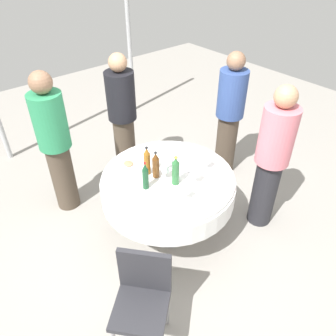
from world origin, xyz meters
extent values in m
plane|color=gray|center=(0.00, 0.00, 0.00)|extent=(10.00, 10.00, 0.00)
cylinder|color=white|center=(0.00, 0.00, 0.72)|extent=(1.31, 1.31, 0.04)
cylinder|color=white|center=(0.00, 0.00, 0.59)|extent=(1.34, 1.34, 0.22)
cylinder|color=slate|center=(0.00, 0.00, 0.24)|extent=(0.14, 0.14, 0.48)
cylinder|color=slate|center=(0.00, 0.00, 0.01)|extent=(0.56, 0.56, 0.03)
cylinder|color=#194728|center=(0.00, -0.27, 0.84)|extent=(0.06, 0.06, 0.21)
cone|color=#194728|center=(0.00, -0.27, 0.98)|extent=(0.05, 0.05, 0.07)
cylinder|color=red|center=(0.00, -0.27, 1.02)|extent=(0.02, 0.02, 0.01)
cylinder|color=#8C5619|center=(-0.17, -0.12, 0.86)|extent=(0.06, 0.06, 0.23)
cone|color=#8C5619|center=(-0.17, -0.12, 1.00)|extent=(0.06, 0.06, 0.06)
cylinder|color=black|center=(-0.17, -0.12, 1.04)|extent=(0.03, 0.03, 0.01)
cylinder|color=#593314|center=(-0.07, -0.09, 0.84)|extent=(0.07, 0.07, 0.21)
cone|color=#593314|center=(-0.07, -0.09, 0.98)|extent=(0.06, 0.06, 0.06)
cylinder|color=black|center=(-0.07, -0.09, 1.02)|extent=(0.03, 0.03, 0.01)
cylinder|color=#2D6B38|center=(0.13, -0.02, 0.86)|extent=(0.07, 0.07, 0.24)
cone|color=#2D6B38|center=(0.13, -0.02, 1.01)|extent=(0.06, 0.06, 0.06)
cylinder|color=gold|center=(0.13, -0.02, 1.04)|extent=(0.03, 0.03, 0.01)
cylinder|color=white|center=(0.01, -0.04, 0.74)|extent=(0.06, 0.06, 0.00)
cylinder|color=white|center=(0.01, -0.04, 0.78)|extent=(0.01, 0.01, 0.08)
cylinder|color=white|center=(0.01, -0.04, 0.86)|extent=(0.08, 0.08, 0.08)
cylinder|color=white|center=(-0.09, 0.10, 0.74)|extent=(0.06, 0.06, 0.00)
cylinder|color=white|center=(-0.09, 0.10, 0.78)|extent=(0.01, 0.01, 0.07)
cylinder|color=white|center=(-0.09, 0.10, 0.85)|extent=(0.07, 0.07, 0.08)
cylinder|color=maroon|center=(-0.09, 0.10, 0.83)|extent=(0.06, 0.06, 0.03)
cylinder|color=white|center=(0.25, 0.13, 0.74)|extent=(0.06, 0.06, 0.00)
cylinder|color=white|center=(0.25, 0.13, 0.79)|extent=(0.01, 0.01, 0.08)
cylinder|color=white|center=(0.25, 0.13, 0.86)|extent=(0.07, 0.07, 0.07)
cylinder|color=white|center=(0.15, 0.38, 0.74)|extent=(0.06, 0.06, 0.00)
cylinder|color=white|center=(0.15, 0.38, 0.78)|extent=(0.01, 0.01, 0.07)
cylinder|color=white|center=(0.15, 0.38, 0.85)|extent=(0.07, 0.07, 0.07)
cylinder|color=white|center=(0.36, -0.09, 0.74)|extent=(0.06, 0.06, 0.00)
cylinder|color=white|center=(0.36, -0.09, 0.78)|extent=(0.01, 0.01, 0.08)
cylinder|color=white|center=(0.36, -0.09, 0.85)|extent=(0.06, 0.06, 0.06)
cylinder|color=gold|center=(0.36, -0.09, 0.83)|extent=(0.05, 0.05, 0.02)
cylinder|color=white|center=(0.20, -0.27, 0.75)|extent=(0.21, 0.21, 0.02)
cylinder|color=white|center=(-0.39, -0.19, 0.75)|extent=(0.23, 0.23, 0.02)
ellipsoid|color=tan|center=(-0.39, -0.19, 0.77)|extent=(0.11, 0.09, 0.02)
cube|color=silver|center=(-0.07, -0.50, 0.74)|extent=(0.17, 0.10, 0.00)
cube|color=silver|center=(0.43, 0.05, 0.74)|extent=(0.06, 0.18, 0.00)
cube|color=silver|center=(0.08, 0.20, 0.74)|extent=(0.13, 0.14, 0.00)
cube|color=white|center=(-0.14, 0.35, 0.75)|extent=(0.21, 0.21, 0.02)
cylinder|color=#4C3F33|center=(-0.35, 1.29, 0.41)|extent=(0.26, 0.26, 0.83)
cylinder|color=#334C8C|center=(-0.35, 1.29, 1.11)|extent=(0.34, 0.34, 0.57)
sphere|color=#8C664C|center=(-0.35, 1.29, 1.50)|extent=(0.21, 0.21, 0.21)
cylinder|color=#26262B|center=(0.56, 0.89, 0.41)|extent=(0.26, 0.26, 0.81)
cylinder|color=#D8727F|center=(0.56, 0.89, 1.11)|extent=(0.34, 0.34, 0.59)
sphere|color=tan|center=(0.56, 0.89, 1.51)|extent=(0.21, 0.21, 0.21)
cylinder|color=#4C3F33|center=(-1.09, -0.65, 0.41)|extent=(0.26, 0.26, 0.83)
cylinder|color=#2D8C59|center=(-1.09, -0.65, 1.13)|extent=(0.34, 0.34, 0.60)
sphere|color=#8C664C|center=(-1.09, -0.65, 1.54)|extent=(0.23, 0.23, 0.23)
cylinder|color=#4C3F33|center=(-1.12, 0.23, 0.42)|extent=(0.26, 0.26, 0.84)
cylinder|color=black|center=(-1.12, 0.23, 1.13)|extent=(0.34, 0.34, 0.57)
sphere|color=tan|center=(-1.12, 0.23, 1.52)|extent=(0.21, 0.21, 0.21)
cube|color=#2D2D33|center=(0.80, -0.94, 0.45)|extent=(0.56, 0.56, 0.04)
cube|color=#2D2D33|center=(0.68, -0.81, 0.66)|extent=(0.33, 0.29, 0.42)
cylinder|color=gray|center=(0.56, -0.92, 0.21)|extent=(0.03, 0.03, 0.43)
cylinder|color=gray|center=(0.82, -0.70, 0.21)|extent=(0.03, 0.03, 0.43)
cylinder|color=#B2B5B7|center=(-2.63, 1.41, 1.31)|extent=(0.07, 0.07, 2.62)
camera|label=1|loc=(1.95, -1.65, 2.75)|focal=35.43mm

